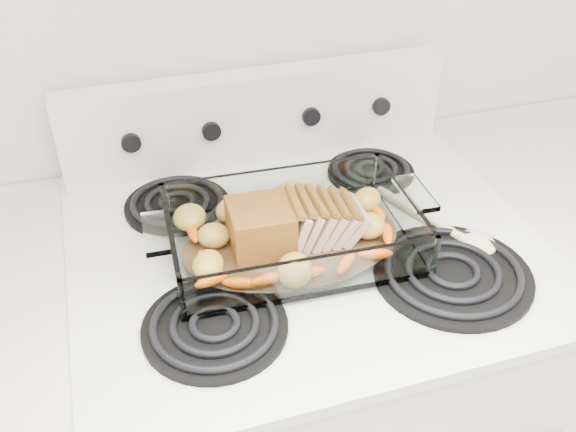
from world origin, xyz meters
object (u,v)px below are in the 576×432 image
object	(u,v)px
counter_right	(567,343)
baking_dish	(292,237)
electric_range	(301,409)
pork_roast	(284,226)

from	to	relation	value
counter_right	baking_dish	world-z (taller)	baking_dish
electric_range	pork_roast	size ratio (longest dim) A/B	5.02
electric_range	baking_dish	bearing A→B (deg)	-143.03
baking_dish	pork_roast	bearing A→B (deg)	-177.21
counter_right	pork_roast	size ratio (longest dim) A/B	4.19
electric_range	counter_right	distance (m)	0.67
electric_range	baking_dish	world-z (taller)	electric_range
electric_range	pork_roast	xyz separation A→B (m)	(-0.04, -0.02, 0.51)
baking_dish	electric_range	bearing A→B (deg)	39.76
counter_right	pork_roast	xyz separation A→B (m)	(-0.71, -0.02, 0.52)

